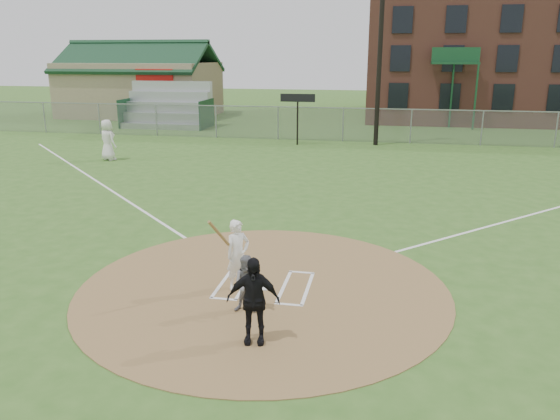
% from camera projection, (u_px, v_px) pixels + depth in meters
% --- Properties ---
extents(ground, '(140.00, 140.00, 0.00)m').
position_uv_depth(ground, '(263.00, 288.00, 12.44)').
color(ground, '#366021').
rests_on(ground, ground).
extents(dirt_circle, '(8.40, 8.40, 0.02)m').
position_uv_depth(dirt_circle, '(263.00, 288.00, 12.44)').
color(dirt_circle, olive).
rests_on(dirt_circle, ground).
extents(home_plate, '(0.56, 0.56, 0.03)m').
position_uv_depth(home_plate, '(259.00, 287.00, 12.44)').
color(home_plate, white).
rests_on(home_plate, dirt_circle).
extents(foul_line_third, '(17.04, 17.04, 0.01)m').
position_uv_depth(foul_line_third, '(99.00, 183.00, 22.57)').
color(foul_line_third, white).
rests_on(foul_line_third, ground).
extents(catcher, '(0.62, 0.50, 1.22)m').
position_uv_depth(catcher, '(248.00, 284.00, 11.12)').
color(catcher, gray).
rests_on(catcher, dirt_circle).
extents(umpire, '(1.02, 0.53, 1.66)m').
position_uv_depth(umpire, '(253.00, 300.00, 9.90)').
color(umpire, black).
rests_on(umpire, dirt_circle).
extents(ondeck_player, '(1.17, 1.03, 2.02)m').
position_uv_depth(ondeck_player, '(108.00, 140.00, 27.10)').
color(ondeck_player, white).
rests_on(ondeck_player, ground).
extents(batters_boxes, '(2.08, 1.88, 0.01)m').
position_uv_depth(batters_boxes, '(265.00, 285.00, 12.57)').
color(batters_boxes, white).
rests_on(batters_boxes, dirt_circle).
extents(batter_at_plate, '(0.82, 1.02, 1.78)m').
position_uv_depth(batter_at_plate, '(238.00, 255.00, 12.18)').
color(batter_at_plate, white).
rests_on(batter_at_plate, dirt_circle).
extents(outfield_fence, '(56.08, 0.08, 2.03)m').
position_uv_depth(outfield_fence, '(343.00, 125.00, 32.91)').
color(outfield_fence, slate).
rests_on(outfield_fence, ground).
extents(bleachers, '(6.08, 3.20, 3.20)m').
position_uv_depth(bleachers, '(166.00, 105.00, 39.09)').
color(bleachers, '#B7BABF').
rests_on(bleachers, ground).
extents(clubhouse, '(12.20, 8.71, 6.23)m').
position_uv_depth(clubhouse, '(141.00, 87.00, 46.19)').
color(clubhouse, tan).
rests_on(clubhouse, ground).
extents(light_pole, '(1.20, 0.30, 12.22)m').
position_uv_depth(light_pole, '(381.00, 26.00, 30.05)').
color(light_pole, black).
rests_on(light_pole, ground).
extents(scoreboard_sign, '(2.00, 0.10, 2.93)m').
position_uv_depth(scoreboard_sign, '(298.00, 103.00, 31.29)').
color(scoreboard_sign, black).
rests_on(scoreboard_sign, ground).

